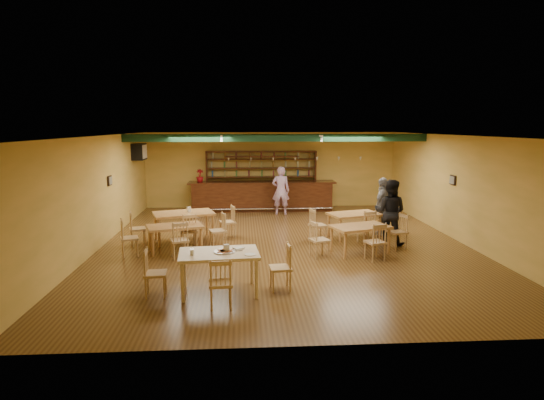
{
  "coord_description": "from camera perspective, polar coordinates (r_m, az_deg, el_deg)",
  "views": [
    {
      "loc": [
        -1.14,
        -12.39,
        3.28
      ],
      "look_at": [
        -0.3,
        0.6,
        1.15
      ],
      "focal_mm": 30.28,
      "sensor_mm": 36.0,
      "label": 1
    }
  ],
  "objects": [
    {
      "name": "floor",
      "position": [
        12.86,
        1.53,
        -5.48
      ],
      "size": [
        12.0,
        12.0,
        0.0
      ],
      "primitive_type": "plane",
      "color": "#503316",
      "rests_on": "ground"
    },
    {
      "name": "ceiling_beam",
      "position": [
        15.24,
        0.61,
        7.75
      ],
      "size": [
        10.0,
        0.3,
        0.25
      ],
      "primitive_type": "cube",
      "color": "black",
      "rests_on": "ceiling"
    },
    {
      "name": "track_rail_left",
      "position": [
        15.81,
        -6.14,
        8.01
      ],
      "size": [
        0.05,
        2.5,
        0.05
      ],
      "primitive_type": "cube",
      "color": "white",
      "rests_on": "ceiling"
    },
    {
      "name": "track_rail_right",
      "position": [
        15.99,
        5.51,
        8.03
      ],
      "size": [
        0.05,
        2.5,
        0.05
      ],
      "primitive_type": "cube",
      "color": "white",
      "rests_on": "ceiling"
    },
    {
      "name": "ac_unit",
      "position": [
        17.01,
        -16.19,
        5.79
      ],
      "size": [
        0.34,
        0.7,
        0.48
      ],
      "primitive_type": "cube",
      "color": "white",
      "rests_on": "wall_left"
    },
    {
      "name": "picture_left",
      "position": [
        14.01,
        -19.54,
        2.29
      ],
      "size": [
        0.04,
        0.34,
        0.28
      ],
      "primitive_type": "cube",
      "color": "black",
      "rests_on": "wall_left"
    },
    {
      "name": "picture_right",
      "position": [
        14.35,
        21.56,
        2.32
      ],
      "size": [
        0.04,
        0.34,
        0.28
      ],
      "primitive_type": "cube",
      "color": "black",
      "rests_on": "wall_right"
    },
    {
      "name": "bar_counter",
      "position": [
        17.76,
        -1.24,
        0.5
      ],
      "size": [
        5.65,
        0.85,
        1.13
      ],
      "primitive_type": "cube",
      "color": "black",
      "rests_on": "ground"
    },
    {
      "name": "back_bar_hutch",
      "position": [
        18.31,
        -1.33,
        2.57
      ],
      "size": [
        4.37,
        0.4,
        2.28
      ],
      "primitive_type": "cube",
      "color": "black",
      "rests_on": "ground"
    },
    {
      "name": "poinsettia",
      "position": [
        17.72,
        -8.96,
        3.0
      ],
      "size": [
        0.35,
        0.35,
        0.49
      ],
      "primitive_type": "imported",
      "rotation": [
        0.0,
        0.0,
        0.35
      ],
      "color": "maroon",
      "rests_on": "bar_counter"
    },
    {
      "name": "dining_table_a",
      "position": [
        13.35,
        -10.87,
        -3.27
      ],
      "size": [
        1.87,
        1.43,
        0.83
      ],
      "primitive_type": "cube",
      "rotation": [
        0.0,
        0.0,
        0.29
      ],
      "color": "#AE7F3D",
      "rests_on": "ground"
    },
    {
      "name": "dining_table_b",
      "position": [
        13.73,
        10.15,
        -3.11
      ],
      "size": [
        1.64,
        1.25,
        0.73
      ],
      "primitive_type": "cube",
      "rotation": [
        0.0,
        0.0,
        0.28
      ],
      "color": "#AE7F3D",
      "rests_on": "ground"
    },
    {
      "name": "dining_table_c",
      "position": [
        12.32,
        -11.94,
        -4.67
      ],
      "size": [
        1.58,
        1.21,
        0.7
      ],
      "primitive_type": "cube",
      "rotation": [
        0.0,
        0.0,
        0.3
      ],
      "color": "#AE7F3D",
      "rests_on": "ground"
    },
    {
      "name": "dining_table_d",
      "position": [
        12.11,
        10.87,
        -4.83
      ],
      "size": [
        1.64,
        1.26,
        0.72
      ],
      "primitive_type": "cube",
      "rotation": [
        0.0,
        0.0,
        0.31
      ],
      "color": "#AE7F3D",
      "rests_on": "ground"
    },
    {
      "name": "near_table",
      "position": [
        9.18,
        -6.59,
        -8.95
      ],
      "size": [
        1.62,
        1.12,
        0.83
      ],
      "primitive_type": "cube",
      "rotation": [
        0.0,
        0.0,
        0.08
      ],
      "color": "beige",
      "rests_on": "ground"
    },
    {
      "name": "pizza_tray",
      "position": [
        9.05,
        -5.93,
        -6.42
      ],
      "size": [
        0.51,
        0.51,
        0.01
      ],
      "primitive_type": "cylinder",
      "rotation": [
        0.0,
        0.0,
        -0.34
      ],
      "color": "silver",
      "rests_on": "near_table"
    },
    {
      "name": "parmesan_shaker",
      "position": [
        8.93,
        -9.9,
        -6.42
      ],
      "size": [
        0.08,
        0.08,
        0.11
      ],
      "primitive_type": "cylinder",
      "rotation": [
        0.0,
        0.0,
        0.08
      ],
      "color": "#EAE5C6",
      "rests_on": "near_table"
    },
    {
      "name": "napkin_stack",
      "position": [
        9.26,
        -4.17,
        -5.99
      ],
      "size": [
        0.25,
        0.23,
        0.03
      ],
      "primitive_type": "cube",
      "rotation": [
        0.0,
        0.0,
        0.57
      ],
      "color": "white",
      "rests_on": "near_table"
    },
    {
      "name": "pizza_server",
      "position": [
        9.1,
        -4.87,
        -6.26
      ],
      "size": [
        0.32,
        0.11,
        0.0
      ],
      "primitive_type": "cube",
      "rotation": [
        0.0,
        0.0,
        -0.06
      ],
      "color": "silver",
      "rests_on": "pizza_tray"
    },
    {
      "name": "side_plate",
      "position": [
        8.83,
        -2.75,
        -6.79
      ],
      "size": [
        0.24,
        0.24,
        0.01
      ],
      "primitive_type": "cylinder",
      "rotation": [
        0.0,
        0.0,
        0.08
      ],
      "color": "white",
      "rests_on": "near_table"
    },
    {
      "name": "patron_bar",
      "position": [
        16.94,
        1.09,
        1.19
      ],
      "size": [
        0.69,
        0.49,
        1.79
      ],
      "primitive_type": "imported",
      "rotation": [
        0.0,
        0.0,
        3.05
      ],
      "color": "#9E50AE",
      "rests_on": "ground"
    },
    {
      "name": "patron_right_a",
      "position": [
        13.09,
        14.46,
        -1.45
      ],
      "size": [
        1.1,
        1.03,
        1.81
      ],
      "primitive_type": "imported",
      "rotation": [
        0.0,
        0.0,
        2.63
      ],
      "color": "black",
      "rests_on": "ground"
    },
    {
      "name": "patron_right_b",
      "position": [
        14.21,
        13.61,
        -0.74
      ],
      "size": [
        0.97,
        1.06,
        1.73
      ],
      "primitive_type": "imported",
      "rotation": [
        0.0,
        0.0,
        4.03
      ],
      "color": "gray",
      "rests_on": "ground"
    }
  ]
}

